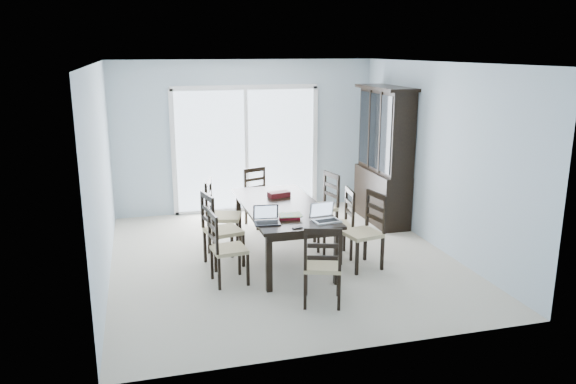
% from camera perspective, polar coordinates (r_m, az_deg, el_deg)
% --- Properties ---
extents(floor, '(5.00, 5.00, 0.00)m').
position_cam_1_polar(floor, '(7.69, -0.57, -6.74)').
color(floor, beige).
rests_on(floor, ground).
extents(ceiling, '(5.00, 5.00, 0.00)m').
position_cam_1_polar(ceiling, '(7.18, -0.63, 13.01)').
color(ceiling, white).
rests_on(ceiling, back_wall).
extents(back_wall, '(4.50, 0.02, 2.60)m').
position_cam_1_polar(back_wall, '(9.73, -4.31, 5.63)').
color(back_wall, '#ACC1CE').
rests_on(back_wall, floor).
extents(wall_left, '(0.02, 5.00, 2.60)m').
position_cam_1_polar(wall_left, '(7.12, -18.42, 1.71)').
color(wall_left, '#ACC1CE').
rests_on(wall_left, floor).
extents(wall_right, '(0.02, 5.00, 2.60)m').
position_cam_1_polar(wall_right, '(8.18, 14.88, 3.52)').
color(wall_right, '#ACC1CE').
rests_on(wall_right, floor).
extents(balcony, '(4.50, 2.00, 0.10)m').
position_cam_1_polar(balcony, '(10.97, -5.17, -0.60)').
color(balcony, gray).
rests_on(balcony, ground).
extents(railing, '(4.50, 0.06, 1.10)m').
position_cam_1_polar(railing, '(11.80, -6.08, 3.43)').
color(railing, '#99999E').
rests_on(railing, balcony).
extents(dining_table, '(1.00, 2.20, 0.75)m').
position_cam_1_polar(dining_table, '(7.48, -0.59, -1.92)').
color(dining_table, black).
rests_on(dining_table, floor).
extents(china_hutch, '(0.50, 1.38, 2.20)m').
position_cam_1_polar(china_hutch, '(9.21, 9.72, 3.52)').
color(china_hutch, black).
rests_on(china_hutch, floor).
extents(sliding_door, '(2.52, 0.05, 2.18)m').
position_cam_1_polar(sliding_door, '(9.75, -4.26, 4.37)').
color(sliding_door, silver).
rests_on(sliding_door, floor).
extents(chair_left_near, '(0.44, 0.43, 1.04)m').
position_cam_1_polar(chair_left_near, '(6.76, -6.76, -4.89)').
color(chair_left_near, black).
rests_on(chair_left_near, floor).
extents(chair_left_mid, '(0.52, 0.51, 1.14)m').
position_cam_1_polar(chair_left_mid, '(7.30, -7.32, -3.03)').
color(chair_left_mid, black).
rests_on(chair_left_mid, floor).
extents(chair_left_far, '(0.55, 0.54, 1.16)m').
position_cam_1_polar(chair_left_far, '(7.93, -7.21, -1.53)').
color(chair_left_far, black).
rests_on(chair_left_far, floor).
extents(chair_right_near, '(0.52, 0.51, 1.14)m').
position_cam_1_polar(chair_right_near, '(7.30, 8.18, -3.06)').
color(chair_right_near, black).
rests_on(chair_right_near, floor).
extents(chair_right_mid, '(0.46, 0.45, 1.09)m').
position_cam_1_polar(chair_right_mid, '(7.62, 5.48, -2.43)').
color(chair_right_mid, black).
rests_on(chair_right_mid, floor).
extents(chair_right_far, '(0.52, 0.51, 1.12)m').
position_cam_1_polar(chair_right_far, '(8.43, 3.79, -0.63)').
color(chair_right_far, black).
rests_on(chair_right_far, floor).
extents(chair_end_near, '(0.52, 0.53, 1.08)m').
position_cam_1_polar(chair_end_near, '(6.13, 3.53, -6.65)').
color(chair_end_near, black).
rests_on(chair_end_near, floor).
extents(chair_end_far, '(0.51, 0.51, 1.05)m').
position_cam_1_polar(chair_end_far, '(9.03, -3.07, 0.15)').
color(chair_end_far, black).
rests_on(chair_end_far, floor).
extents(laptop_dark, '(0.32, 0.24, 0.21)m').
position_cam_1_polar(laptop_dark, '(6.66, -2.14, -2.84)').
color(laptop_dark, black).
rests_on(laptop_dark, dining_table).
extents(laptop_silver, '(0.35, 0.27, 0.22)m').
position_cam_1_polar(laptop_silver, '(6.76, 3.94, -2.58)').
color(laptop_silver, silver).
rests_on(laptop_silver, dining_table).
extents(book_stack, '(0.31, 0.25, 0.05)m').
position_cam_1_polar(book_stack, '(6.89, 0.17, -2.48)').
color(book_stack, maroon).
rests_on(book_stack, dining_table).
extents(cell_phone, '(0.13, 0.08, 0.01)m').
position_cam_1_polar(cell_phone, '(6.51, 0.95, -3.64)').
color(cell_phone, black).
rests_on(cell_phone, dining_table).
extents(game_box, '(0.32, 0.21, 0.07)m').
position_cam_1_polar(game_box, '(7.86, -0.93, -0.25)').
color(game_box, '#4F0F15').
rests_on(game_box, dining_table).
extents(hot_tub, '(1.99, 1.83, 0.90)m').
position_cam_1_polar(hot_tub, '(10.67, -9.98, 1.59)').
color(hot_tub, maroon).
rests_on(hot_tub, balcony).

